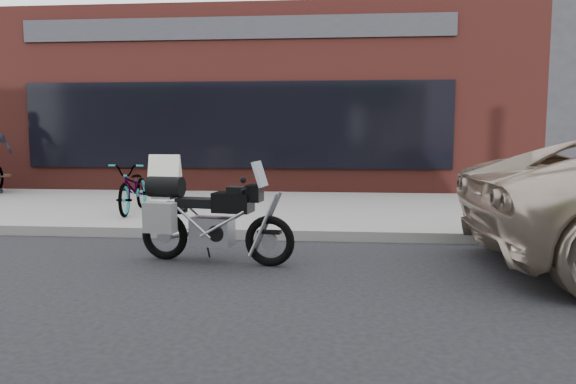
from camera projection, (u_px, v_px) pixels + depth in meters
name	position (u px, v px, depth m)	size (l,w,h in m)	color
ground	(271.00, 348.00, 4.15)	(120.00, 120.00, 0.00)	black
near_sidewalk	(315.00, 207.00, 11.07)	(44.00, 6.00, 0.15)	gray
storefront	(264.00, 109.00, 17.92)	(14.00, 10.07, 4.50)	#5C231D
motorcycle	(205.00, 219.00, 6.77)	(1.96, 0.67, 1.25)	black
bicycle_front	(134.00, 188.00, 9.86)	(0.58, 1.66, 0.87)	gray
sandwich_sign	(165.00, 180.00, 10.89)	(0.61, 0.56, 0.97)	white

